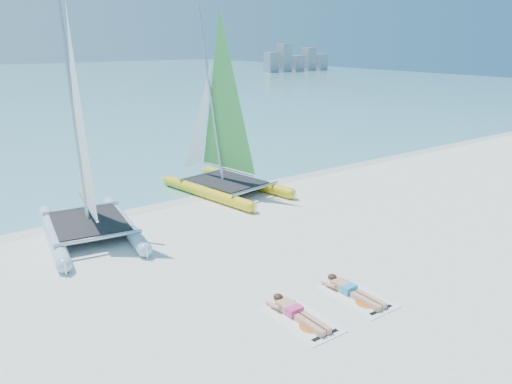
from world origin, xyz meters
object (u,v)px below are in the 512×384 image
catamaran_yellow (217,133)px  towel_a (301,320)px  sunbather_b (350,290)px  sunbather_a (296,312)px  catamaran_blue (83,167)px  towel_b (356,297)px

catamaran_yellow → towel_a: size_ratio=3.98×
sunbather_b → sunbather_a: bearing=179.6°
catamaran_blue → towel_b: catamaran_blue is taller
sunbather_a → towel_b: size_ratio=0.93×
towel_b → towel_a: bearing=179.6°
towel_a → sunbather_a: (0.00, 0.19, 0.11)m
catamaran_yellow → sunbather_b: (-2.05, -9.28, -2.20)m
sunbather_a → catamaran_blue: bearing=105.4°
catamaran_blue → sunbather_b: catamaran_blue is taller
sunbather_a → sunbather_b: bearing=-0.4°
towel_a → towel_b: bearing=-0.4°
catamaran_yellow → sunbather_b: catamaran_yellow is taller
catamaran_blue → catamaran_yellow: size_ratio=0.99×
catamaran_yellow → sunbather_b: size_ratio=4.27×
catamaran_blue → towel_a: size_ratio=3.96×
towel_a → sunbather_b: 1.73m
catamaran_yellow → towel_a: bearing=-121.4°
sunbather_a → catamaran_yellow: bearing=67.9°
catamaran_blue → towel_a: bearing=-66.6°
catamaran_yellow → towel_a: 10.44m
catamaran_blue → catamaran_yellow: catamaran_yellow is taller
catamaran_blue → towel_a: catamaran_blue is taller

